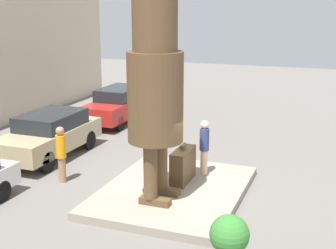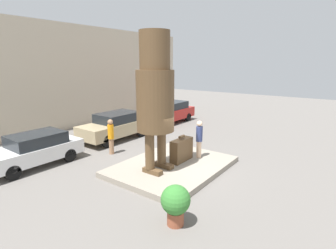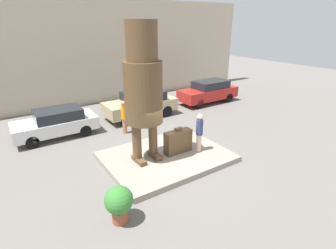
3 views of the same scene
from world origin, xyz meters
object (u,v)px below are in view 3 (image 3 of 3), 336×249
at_px(worker_hivis, 124,116).
at_px(giant_suitcase, 178,141).
at_px(parked_car_tan, 141,104).
at_px(tourist, 199,131).
at_px(statue_figure, 143,84).
at_px(planter_pot, 119,202).
at_px(parked_car_white, 56,122).
at_px(parked_car_red, 209,91).

bearing_deg(worker_hivis, giant_suitcase, -77.42).
height_order(parked_car_tan, worker_hivis, worker_hivis).
relative_size(giant_suitcase, tourist, 0.72).
bearing_deg(worker_hivis, statue_figure, -100.67).
bearing_deg(planter_pot, worker_hivis, 63.73).
distance_m(statue_figure, tourist, 3.31).
relative_size(parked_car_tan, planter_pot, 3.71).
bearing_deg(parked_car_tan, parked_car_white, 2.72).
height_order(giant_suitcase, worker_hivis, worker_hivis).
relative_size(planter_pot, worker_hivis, 0.67).
bearing_deg(parked_car_red, parked_car_white, 1.26).
bearing_deg(worker_hivis, tourist, -67.95).
distance_m(statue_figure, parked_car_tan, 6.44).
distance_m(tourist, parked_car_red, 8.40).
height_order(giant_suitcase, tourist, tourist).
bearing_deg(worker_hivis, parked_car_red, 13.43).
bearing_deg(worker_hivis, parked_car_white, 153.02).
bearing_deg(tourist, parked_car_red, 45.16).
distance_m(tourist, parked_car_tan, 5.97).
bearing_deg(planter_pot, parked_car_tan, 57.67).
xyz_separation_m(tourist, parked_car_white, (-4.77, 5.71, -0.41)).
relative_size(parked_car_white, parked_car_red, 0.90).
bearing_deg(worker_hivis, planter_pot, -116.27).
height_order(tourist, parked_car_red, tourist).
relative_size(statue_figure, giant_suitcase, 4.37).
height_order(tourist, parked_car_tan, tourist).
distance_m(parked_car_red, planter_pot, 13.21).
xyz_separation_m(statue_figure, worker_hivis, (0.65, 3.45, -2.45)).
height_order(giant_suitcase, parked_car_tan, parked_car_tan).
xyz_separation_m(statue_figure, giant_suitcase, (1.48, -0.27, -2.70)).
relative_size(parked_car_red, planter_pot, 3.75).
distance_m(statue_figure, planter_pot, 4.46).
distance_m(planter_pot, worker_hivis, 6.78).
distance_m(parked_car_tan, parked_car_red, 5.60).
xyz_separation_m(parked_car_red, planter_pot, (-10.59, -7.89, -0.15)).
xyz_separation_m(giant_suitcase, tourist, (0.84, -0.41, 0.45)).
relative_size(statue_figure, tourist, 3.14).
height_order(statue_figure, tourist, statue_figure).
bearing_deg(statue_figure, tourist, -16.42).
bearing_deg(planter_pot, parked_car_white, 90.74).
distance_m(tourist, planter_pot, 5.08).
bearing_deg(parked_car_tan, statue_figure, 63.32).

